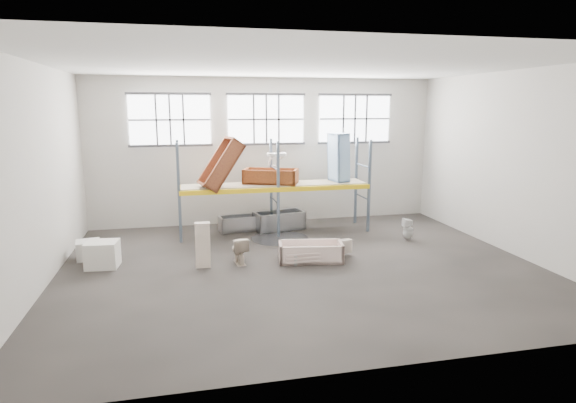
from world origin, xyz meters
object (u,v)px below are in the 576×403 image
object	(u,v)px
toilet_white	(408,229)
bucket	(295,258)
blue_tub_upright	(339,157)
carton_near	(102,254)
bathtub_beige	(311,252)
toilet_beige	(239,250)
steel_tub_left	(240,223)
steel_tub_right	(279,220)
rust_tub_flat	(271,176)
cistern_tall	(203,245)

from	to	relation	value
toilet_white	bucket	world-z (taller)	toilet_white
blue_tub_upright	carton_near	bearing A→B (deg)	-160.63
bathtub_beige	blue_tub_upright	xyz separation A→B (m)	(1.79, 3.17, 2.15)
bucket	toilet_beige	bearing A→B (deg)	163.33
blue_tub_upright	carton_near	xyz separation A→B (m)	(-7.10, -2.50, -2.06)
steel_tub_left	steel_tub_right	bearing A→B (deg)	-6.02
rust_tub_flat	carton_near	world-z (taller)	rust_tub_flat
steel_tub_right	carton_near	xyz separation A→B (m)	(-5.15, -2.77, 0.04)
bathtub_beige	carton_near	xyz separation A→B (m)	(-5.31, 0.67, 0.09)
bathtub_beige	cistern_tall	size ratio (longest dim) A/B	1.45
bathtub_beige	toilet_beige	bearing A→B (deg)	-177.87
steel_tub_right	rust_tub_flat	world-z (taller)	rust_tub_flat
toilet_white	rust_tub_flat	bearing A→B (deg)	-112.13
steel_tub_right	toilet_beige	bearing A→B (deg)	-118.07
cistern_tall	toilet_white	world-z (taller)	cistern_tall
blue_tub_upright	cistern_tall	bearing A→B (deg)	-146.58
carton_near	toilet_beige	bearing A→B (deg)	-7.38
toilet_white	blue_tub_upright	world-z (taller)	blue_tub_upright
cistern_tall	bucket	world-z (taller)	cistern_tall
carton_near	rust_tub_flat	bearing A→B (deg)	27.92
cistern_tall	bathtub_beige	bearing A→B (deg)	-0.49
steel_tub_right	carton_near	distance (m)	5.85
rust_tub_flat	carton_near	distance (m)	5.68
toilet_beige	carton_near	xyz separation A→B (m)	(-3.44, 0.45, -0.02)
toilet_beige	blue_tub_upright	distance (m)	5.12
carton_near	bucket	bearing A→B (deg)	-10.14
toilet_beige	steel_tub_left	bearing A→B (deg)	-103.03
cistern_tall	toilet_beige	bearing A→B (deg)	7.83
bathtub_beige	blue_tub_upright	bearing A→B (deg)	69.57
steel_tub_right	rust_tub_flat	size ratio (longest dim) A/B	0.95
bathtub_beige	toilet_beige	size ratio (longest dim) A/B	2.36
toilet_white	steel_tub_right	distance (m)	4.19
toilet_beige	cistern_tall	bearing A→B (deg)	-0.40
blue_tub_upright	bucket	xyz separation A→B (m)	(-2.26, -3.36, -2.23)
cistern_tall	toilet_white	bearing A→B (deg)	13.01
steel_tub_left	steel_tub_right	world-z (taller)	steel_tub_right
cistern_tall	steel_tub_left	bearing A→B (deg)	70.88
steel_tub_right	toilet_white	bearing A→B (deg)	-30.49
toilet_white	steel_tub_right	xyz separation A→B (m)	(-3.61, 2.12, -0.04)
cistern_tall	steel_tub_right	bearing A→B (deg)	53.62
cistern_tall	carton_near	size ratio (longest dim) A/B	1.49
toilet_white	carton_near	size ratio (longest dim) A/B	0.88
blue_tub_upright	toilet_white	bearing A→B (deg)	-48.06
bathtub_beige	steel_tub_right	bearing A→B (deg)	101.62
steel_tub_left	bucket	world-z (taller)	steel_tub_left
rust_tub_flat	bucket	distance (m)	3.81
bathtub_beige	bucket	bearing A→B (deg)	-148.26
steel_tub_right	bucket	xyz separation A→B (m)	(-0.31, -3.64, -0.14)
steel_tub_right	rust_tub_flat	xyz separation A→B (m)	(-0.31, -0.21, 1.52)
toilet_white	bucket	xyz separation A→B (m)	(-3.92, -1.51, -0.18)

